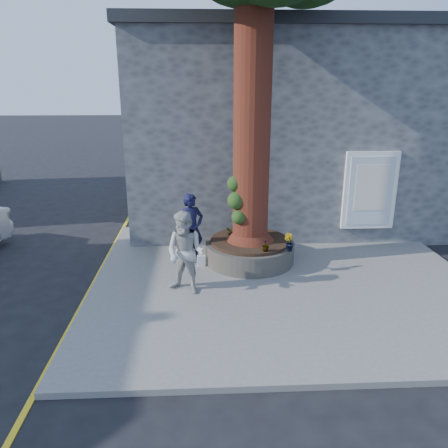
{
  "coord_description": "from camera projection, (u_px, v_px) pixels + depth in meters",
  "views": [
    {
      "loc": [
        -0.4,
        -8.61,
        4.58
      ],
      "look_at": [
        0.11,
        1.69,
        1.25
      ],
      "focal_mm": 35.0,
      "sensor_mm": 36.0,
      "label": 1
    }
  ],
  "objects": [
    {
      "name": "ground",
      "position": [
        223.0,
        302.0,
        9.61
      ],
      "size": [
        120.0,
        120.0,
        0.0
      ],
      "primitive_type": "plane",
      "color": "black",
      "rests_on": "ground"
    },
    {
      "name": "plant_c",
      "position": [
        266.0,
        245.0,
        10.49
      ],
      "size": [
        0.21,
        0.21,
        0.31
      ],
      "primitive_type": "imported",
      "rotation": [
        0.0,
        0.0,
        3.38
      ],
      "color": "gray",
      "rests_on": "planter"
    },
    {
      "name": "man",
      "position": [
        192.0,
        229.0,
        11.11
      ],
      "size": [
        0.8,
        0.74,
        1.85
      ],
      "primitive_type": "imported",
      "rotation": [
        0.0,
        0.0,
        0.59
      ],
      "color": "black",
      "rests_on": "pavement"
    },
    {
      "name": "pavement",
      "position": [
        282.0,
        278.0,
        10.61
      ],
      "size": [
        9.0,
        8.0,
        0.12
      ],
      "primitive_type": "cube",
      "color": "slate",
      "rests_on": "ground"
    },
    {
      "name": "plant_a",
      "position": [
        241.0,
        223.0,
        12.07
      ],
      "size": [
        0.21,
        0.22,
        0.35
      ],
      "primitive_type": "imported",
      "rotation": [
        0.0,
        0.0,
        0.94
      ],
      "color": "gray",
      "rests_on": "planter"
    },
    {
      "name": "planter",
      "position": [
        250.0,
        250.0,
        11.42
      ],
      "size": [
        2.3,
        2.3,
        0.6
      ],
      "color": "black",
      "rests_on": "pavement"
    },
    {
      "name": "plant_b",
      "position": [
        289.0,
        242.0,
        10.49
      ],
      "size": [
        0.33,
        0.33,
        0.43
      ],
      "primitive_type": "imported",
      "rotation": [
        0.0,
        0.0,
        2.26
      ],
      "color": "gray",
      "rests_on": "planter"
    },
    {
      "name": "stone_shop",
      "position": [
        283.0,
        125.0,
        15.6
      ],
      "size": [
        10.3,
        8.3,
        6.3
      ],
      "color": "#47494B",
      "rests_on": "ground"
    },
    {
      "name": "plant_d",
      "position": [
        231.0,
        233.0,
        11.33
      ],
      "size": [
        0.27,
        0.3,
        0.3
      ],
      "primitive_type": "imported",
      "rotation": [
        0.0,
        0.0,
        4.82
      ],
      "color": "gray",
      "rests_on": "planter"
    },
    {
      "name": "yellow_line",
      "position": [
        93.0,
        285.0,
        10.41
      ],
      "size": [
        0.1,
        30.0,
        0.01
      ],
      "primitive_type": "cube",
      "color": "yellow",
      "rests_on": "ground"
    },
    {
      "name": "woman",
      "position": [
        185.0,
        253.0,
        9.53
      ],
      "size": [
        1.12,
        1.03,
        1.86
      ],
      "primitive_type": "imported",
      "rotation": [
        0.0,
        0.0,
        -0.46
      ],
      "color": "#ADACA6",
      "rests_on": "pavement"
    },
    {
      "name": "shopping_bag",
      "position": [
        201.0,
        261.0,
        11.14
      ],
      "size": [
        0.21,
        0.14,
        0.28
      ],
      "primitive_type": "cube",
      "rotation": [
        0.0,
        0.0,
        0.11
      ],
      "color": "white",
      "rests_on": "pavement"
    }
  ]
}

